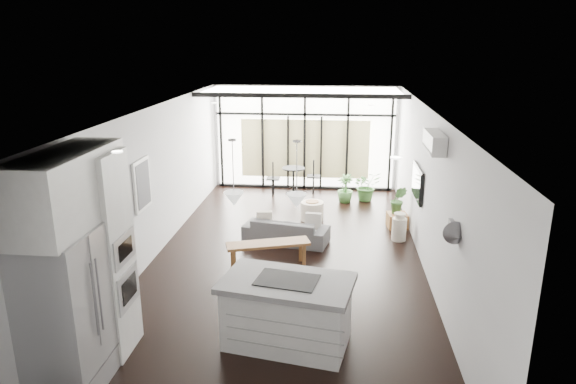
% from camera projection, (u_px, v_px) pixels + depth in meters
% --- Properties ---
extents(floor, '(5.00, 10.00, 0.00)m').
position_uv_depth(floor, '(286.00, 261.00, 9.59)').
color(floor, black).
rests_on(floor, ground).
extents(ceiling, '(5.00, 10.00, 0.00)m').
position_uv_depth(ceiling, '(286.00, 110.00, 8.79)').
color(ceiling, white).
rests_on(ceiling, ground).
extents(wall_left, '(0.02, 10.00, 2.80)m').
position_uv_depth(wall_left, '(151.00, 185.00, 9.42)').
color(wall_left, silver).
rests_on(wall_left, ground).
extents(wall_right, '(0.02, 10.00, 2.80)m').
position_uv_depth(wall_right, '(429.00, 193.00, 8.95)').
color(wall_right, silver).
rests_on(wall_right, ground).
extents(wall_back, '(5.00, 0.02, 2.80)m').
position_uv_depth(wall_back, '(305.00, 138.00, 13.96)').
color(wall_back, silver).
rests_on(wall_back, ground).
extents(wall_front, '(5.00, 0.02, 2.80)m').
position_uv_depth(wall_front, '(228.00, 350.00, 4.42)').
color(wall_front, silver).
rests_on(wall_front, ground).
extents(glazing, '(5.00, 0.20, 2.80)m').
position_uv_depth(glazing, '(305.00, 139.00, 13.84)').
color(glazing, black).
rests_on(glazing, ground).
extents(skylight, '(4.70, 1.90, 0.06)m').
position_uv_depth(skylight, '(303.00, 90.00, 12.61)').
color(skylight, white).
rests_on(skylight, ceiling).
extents(neighbour_building, '(3.50, 0.02, 1.60)m').
position_uv_depth(neighbour_building, '(305.00, 149.00, 13.99)').
color(neighbour_building, beige).
rests_on(neighbour_building, ground).
extents(island, '(1.87, 1.31, 0.94)m').
position_uv_depth(island, '(287.00, 312.00, 6.86)').
color(island, white).
rests_on(island, floor).
extents(cooktop, '(0.88, 0.67, 0.01)m').
position_uv_depth(cooktop, '(287.00, 280.00, 6.72)').
color(cooktop, black).
rests_on(cooktop, island).
extents(fridge, '(0.75, 0.94, 1.93)m').
position_uv_depth(fridge, '(65.00, 314.00, 5.84)').
color(fridge, gray).
rests_on(fridge, floor).
extents(appliance_column, '(0.69, 0.73, 2.68)m').
position_uv_depth(appliance_column, '(98.00, 256.00, 6.49)').
color(appliance_column, white).
rests_on(appliance_column, floor).
extents(upper_cabinets, '(0.62, 1.75, 0.86)m').
position_uv_depth(upper_cabinets, '(68.00, 189.00, 5.78)').
color(upper_cabinets, white).
rests_on(upper_cabinets, wall_left).
extents(pendant_left, '(0.26, 0.26, 0.18)m').
position_uv_depth(pendant_left, '(234.00, 199.00, 6.52)').
color(pendant_left, white).
rests_on(pendant_left, ceiling).
extents(pendant_right, '(0.26, 0.26, 0.18)m').
position_uv_depth(pendant_right, '(297.00, 201.00, 6.45)').
color(pendant_right, white).
rests_on(pendant_right, ceiling).
extents(sofa, '(1.77, 0.84, 0.67)m').
position_uv_depth(sofa, '(286.00, 226.00, 10.39)').
color(sofa, '#49494C').
rests_on(sofa, floor).
extents(console_bench, '(1.53, 0.81, 0.48)m').
position_uv_depth(console_bench, '(268.00, 255.00, 9.25)').
color(console_bench, brown).
rests_on(console_bench, floor).
extents(pouf, '(0.54, 0.54, 0.42)m').
position_uv_depth(pouf, '(312.00, 211.00, 11.71)').
color(pouf, beige).
rests_on(pouf, floor).
extents(crate, '(0.47, 0.47, 0.32)m').
position_uv_depth(crate, '(397.00, 220.00, 11.25)').
color(crate, brown).
rests_on(crate, floor).
extents(plant_tall, '(0.92, 0.96, 0.60)m').
position_uv_depth(plant_tall, '(366.00, 189.00, 13.10)').
color(plant_tall, '#37672C').
rests_on(plant_tall, floor).
extents(plant_med, '(0.70, 0.82, 0.40)m').
position_uv_depth(plant_med, '(345.00, 194.00, 12.98)').
color(plant_med, '#37672C').
rests_on(plant_med, floor).
extents(plant_crate, '(0.46, 0.68, 0.28)m').
position_uv_depth(plant_crate, '(398.00, 208.00, 11.17)').
color(plant_crate, '#37672C').
rests_on(plant_crate, crate).
extents(milk_can, '(0.33, 0.33, 0.58)m').
position_uv_depth(milk_can, '(399.00, 227.00, 10.49)').
color(milk_can, beige).
rests_on(milk_can, floor).
extents(bistro_set, '(1.66, 1.04, 0.74)m').
position_uv_depth(bistro_set, '(293.00, 180.00, 13.64)').
color(bistro_set, black).
rests_on(bistro_set, floor).
extents(tv, '(0.05, 1.10, 0.65)m').
position_uv_depth(tv, '(418.00, 183.00, 9.94)').
color(tv, black).
rests_on(tv, wall_right).
extents(ac_unit, '(0.22, 0.90, 0.30)m').
position_uv_depth(ac_unit, '(434.00, 142.00, 7.90)').
color(ac_unit, white).
rests_on(ac_unit, wall_right).
extents(framed_art, '(0.04, 0.70, 0.90)m').
position_uv_depth(framed_art, '(142.00, 185.00, 8.90)').
color(framed_art, black).
rests_on(framed_art, wall_left).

